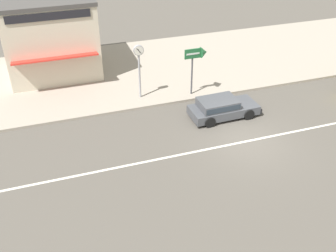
{
  "coord_description": "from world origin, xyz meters",
  "views": [
    {
      "loc": [
        -8.88,
        -14.04,
        11.39
      ],
      "look_at": [
        -3.76,
        1.42,
        0.8
      ],
      "focal_mm": 42.0,
      "sensor_mm": 36.0,
      "label": 1
    }
  ],
  "objects_px": {
    "arrow_signboard": "(201,55)",
    "shopfront_corner_warung": "(50,34)",
    "hatchback_dark_grey_0": "(222,107)",
    "street_clock": "(139,60)"
  },
  "relations": [
    {
      "from": "street_clock",
      "to": "shopfront_corner_warung",
      "type": "height_order",
      "value": "shopfront_corner_warung"
    },
    {
      "from": "street_clock",
      "to": "shopfront_corner_warung",
      "type": "distance_m",
      "value": 6.97
    },
    {
      "from": "hatchback_dark_grey_0",
      "to": "shopfront_corner_warung",
      "type": "bearing_deg",
      "value": 133.0
    },
    {
      "from": "arrow_signboard",
      "to": "shopfront_corner_warung",
      "type": "relative_size",
      "value": 0.48
    },
    {
      "from": "hatchback_dark_grey_0",
      "to": "arrow_signboard",
      "type": "xyz_separation_m",
      "value": [
        -0.23,
        2.69,
        1.98
      ]
    },
    {
      "from": "hatchback_dark_grey_0",
      "to": "shopfront_corner_warung",
      "type": "xyz_separation_m",
      "value": [
        -8.11,
        8.69,
        2.05
      ]
    },
    {
      "from": "street_clock",
      "to": "shopfront_corner_warung",
      "type": "relative_size",
      "value": 0.53
    },
    {
      "from": "arrow_signboard",
      "to": "shopfront_corner_warung",
      "type": "height_order",
      "value": "shopfront_corner_warung"
    },
    {
      "from": "shopfront_corner_warung",
      "to": "arrow_signboard",
      "type": "bearing_deg",
      "value": -37.32
    },
    {
      "from": "hatchback_dark_grey_0",
      "to": "street_clock",
      "type": "relative_size",
      "value": 1.2
    }
  ]
}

